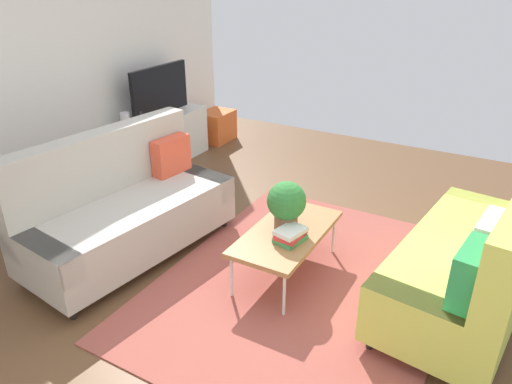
# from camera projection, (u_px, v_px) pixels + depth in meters

# --- Properties ---
(ground_plane) EXTENTS (7.68, 7.68, 0.00)m
(ground_plane) POSITION_uv_depth(u_px,v_px,m) (273.00, 276.00, 4.07)
(ground_plane) COLOR brown
(wall_far) EXTENTS (6.40, 0.12, 2.90)m
(wall_far) POSITION_uv_depth(u_px,v_px,m) (23.00, 71.00, 4.70)
(wall_far) COLOR white
(wall_far) RESTS_ON ground_plane
(area_rug) EXTENTS (2.90, 2.20, 0.01)m
(area_rug) POSITION_uv_depth(u_px,v_px,m) (304.00, 282.00, 3.98)
(area_rug) COLOR #9E4C42
(area_rug) RESTS_ON ground_plane
(couch_beige) EXTENTS (1.99, 1.08, 1.10)m
(couch_beige) POSITION_uv_depth(u_px,v_px,m) (125.00, 208.00, 4.26)
(couch_beige) COLOR #B2ADA3
(couch_beige) RESTS_ON ground_plane
(couch_green) EXTENTS (1.99, 1.08, 1.10)m
(couch_green) POSITION_uv_depth(u_px,v_px,m) (477.00, 259.00, 3.50)
(couch_green) COLOR #C1CC51
(couch_green) RESTS_ON ground_plane
(coffee_table) EXTENTS (1.10, 0.56, 0.42)m
(coffee_table) POSITION_uv_depth(u_px,v_px,m) (287.00, 234.00, 3.94)
(coffee_table) COLOR #9E7042
(coffee_table) RESTS_ON ground_plane
(tv_console) EXTENTS (1.40, 0.44, 0.64)m
(tv_console) POSITION_uv_depth(u_px,v_px,m) (163.00, 140.00, 6.26)
(tv_console) COLOR silver
(tv_console) RESTS_ON ground_plane
(tv) EXTENTS (1.00, 0.20, 0.64)m
(tv) POSITION_uv_depth(u_px,v_px,m) (160.00, 92.00, 5.98)
(tv) COLOR black
(tv) RESTS_ON tv_console
(storage_trunk) EXTENTS (0.52, 0.40, 0.44)m
(storage_trunk) POSITION_uv_depth(u_px,v_px,m) (217.00, 126.00, 7.13)
(storage_trunk) COLOR orange
(storage_trunk) RESTS_ON ground_plane
(potted_plant) EXTENTS (0.32, 0.32, 0.42)m
(potted_plant) POSITION_uv_depth(u_px,v_px,m) (286.00, 204.00, 3.86)
(potted_plant) COLOR brown
(potted_plant) RESTS_ON coffee_table
(table_book_0) EXTENTS (0.27, 0.23, 0.04)m
(table_book_0) POSITION_uv_depth(u_px,v_px,m) (290.00, 239.00, 3.78)
(table_book_0) COLOR #3F8C4C
(table_book_0) RESTS_ON coffee_table
(table_book_1) EXTENTS (0.25, 0.20, 0.04)m
(table_book_1) POSITION_uv_depth(u_px,v_px,m) (290.00, 235.00, 3.76)
(table_book_1) COLOR red
(table_book_1) RESTS_ON table_book_0
(table_book_2) EXTENTS (0.27, 0.23, 0.03)m
(table_book_2) POSITION_uv_depth(u_px,v_px,m) (290.00, 231.00, 3.75)
(table_book_2) COLOR silver
(table_book_2) RESTS_ON table_book_1
(vase_0) EXTENTS (0.11, 0.11, 0.19)m
(vase_0) POSITION_uv_depth(u_px,v_px,m) (125.00, 120.00, 5.65)
(vase_0) COLOR silver
(vase_0) RESTS_ON tv_console
(bottle_0) EXTENTS (0.05, 0.05, 0.17)m
(bottle_0) POSITION_uv_depth(u_px,v_px,m) (141.00, 118.00, 5.75)
(bottle_0) COLOR #262626
(bottle_0) RESTS_ON tv_console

